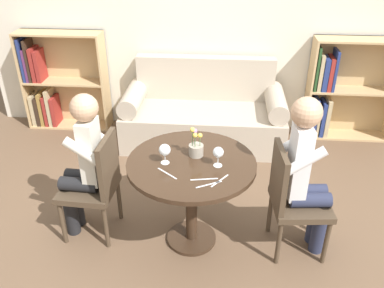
{
  "coord_description": "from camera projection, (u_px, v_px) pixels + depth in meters",
  "views": [
    {
      "loc": [
        0.21,
        -2.5,
        2.36
      ],
      "look_at": [
        0.0,
        0.05,
        0.88
      ],
      "focal_mm": 38.0,
      "sensor_mm": 36.0,
      "label": 1
    }
  ],
  "objects": [
    {
      "name": "knife_left_setting",
      "position": [
        220.0,
        181.0,
        2.76
      ],
      "size": [
        0.12,
        0.16,
        0.0
      ],
      "color": "silver",
      "rests_on": "round_table"
    },
    {
      "name": "knife_right_setting",
      "position": [
        209.0,
        184.0,
        2.72
      ],
      "size": [
        0.17,
        0.1,
        0.0
      ],
      "color": "silver",
      "rests_on": "round_table"
    },
    {
      "name": "bookshelf_right",
      "position": [
        339.0,
        91.0,
        4.65
      ],
      "size": [
        0.99,
        0.28,
        1.17
      ],
      "color": "tan",
      "rests_on": "ground_plane"
    },
    {
      "name": "fork_left_setting",
      "position": [
        204.0,
        179.0,
        2.78
      ],
      "size": [
        0.19,
        0.05,
        0.0
      ],
      "color": "silver",
      "rests_on": "round_table"
    },
    {
      "name": "fork_right_setting",
      "position": [
        167.0,
        173.0,
        2.84
      ],
      "size": [
        0.15,
        0.13,
        0.0
      ],
      "color": "silver",
      "rests_on": "round_table"
    },
    {
      "name": "chair_left",
      "position": [
        96.0,
        182.0,
        3.2
      ],
      "size": [
        0.44,
        0.44,
        0.9
      ],
      "rotation": [
        0.0,
        0.0,
        -1.63
      ],
      "color": "#473828",
      "rests_on": "ground_plane"
    },
    {
      "name": "ground_plane",
      "position": [
        192.0,
        239.0,
        3.35
      ],
      "size": [
        16.0,
        16.0,
        0.0
      ],
      "primitive_type": "plane",
      "color": "brown"
    },
    {
      "name": "bookshelf_left",
      "position": [
        56.0,
        84.0,
        4.9
      ],
      "size": [
        0.99,
        0.28,
        1.17
      ],
      "color": "tan",
      "rests_on": "ground_plane"
    },
    {
      "name": "round_table",
      "position": [
        191.0,
        178.0,
        3.05
      ],
      "size": [
        0.96,
        0.96,
        0.76
      ],
      "color": "#382619",
      "rests_on": "ground_plane"
    },
    {
      "name": "person_right",
      "position": [
        307.0,
        174.0,
        2.94
      ],
      "size": [
        0.44,
        0.37,
        1.3
      ],
      "rotation": [
        0.0,
        0.0,
        1.67
      ],
      "color": "#282D47",
      "rests_on": "ground_plane"
    },
    {
      "name": "wine_glass_left",
      "position": [
        165.0,
        151.0,
        2.91
      ],
      "size": [
        0.09,
        0.09,
        0.15
      ],
      "color": "white",
      "rests_on": "round_table"
    },
    {
      "name": "wine_glass_right",
      "position": [
        218.0,
        153.0,
        2.87
      ],
      "size": [
        0.08,
        0.08,
        0.15
      ],
      "color": "white",
      "rests_on": "round_table"
    },
    {
      "name": "back_wall",
      "position": [
        207.0,
        15.0,
        4.5
      ],
      "size": [
        5.2,
        0.05,
        2.7
      ],
      "color": "silver",
      "rests_on": "ground_plane"
    },
    {
      "name": "chair_right",
      "position": [
        292.0,
        197.0,
        3.04
      ],
      "size": [
        0.46,
        0.46,
        0.9
      ],
      "rotation": [
        0.0,
        0.0,
        1.67
      ],
      "color": "#473828",
      "rests_on": "ground_plane"
    },
    {
      "name": "flower_vase",
      "position": [
        196.0,
        148.0,
        3.02
      ],
      "size": [
        0.11,
        0.11,
        0.24
      ],
      "color": "#9E9384",
      "rests_on": "round_table"
    },
    {
      "name": "couch",
      "position": [
        204.0,
        116.0,
        4.65
      ],
      "size": [
        1.8,
        0.8,
        0.92
      ],
      "color": "#B7A893",
      "rests_on": "ground_plane"
    },
    {
      "name": "person_left",
      "position": [
        83.0,
        163.0,
        3.13
      ],
      "size": [
        0.43,
        0.36,
        1.24
      ],
      "rotation": [
        0.0,
        0.0,
        -1.63
      ],
      "color": "black",
      "rests_on": "ground_plane"
    }
  ]
}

